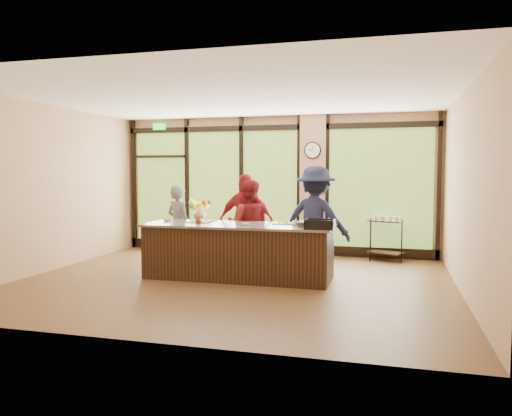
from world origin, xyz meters
The scene contains 25 objects.
floor centered at (0.00, 0.00, 0.00)m, with size 7.00×7.00×0.00m, color brown.
ceiling centered at (0.00, 0.00, 3.00)m, with size 7.00×7.00×0.00m, color white.
back_wall centered at (0.00, 3.00, 1.50)m, with size 7.00×7.00×0.00m, color tan.
left_wall centered at (-3.50, 0.00, 1.50)m, with size 6.00×6.00×0.00m, color tan.
right_wall centered at (3.50, 0.00, 1.50)m, with size 6.00×6.00×0.00m, color tan.
window_wall centered at (0.16, 2.95, 1.39)m, with size 6.90×0.12×3.00m.
island_base centered at (0.00, 0.30, 0.44)m, with size 3.10×1.00×0.88m, color black.
countertop centered at (0.00, 0.30, 0.90)m, with size 3.20×1.10×0.04m, color slate.
wall_clock centered at (0.85, 2.87, 2.25)m, with size 0.36×0.04×0.36m.
cook_left centered at (-1.45, 1.11, 0.78)m, with size 0.57×0.37×1.55m, color slate.
cook_midleft centered at (-0.05, 1.10, 0.82)m, with size 0.80×0.62×1.65m, color maroon.
cook_midright centered at (-0.12, 1.16, 0.88)m, with size 1.03×0.43×1.76m, color maroon.
cook_right centered at (1.20, 1.03, 0.95)m, with size 1.23×0.70×1.90m, color #1A1D3A.
roasting_pan centered at (1.43, -0.08, 0.96)m, with size 0.44×0.35×0.08m, color black.
mixing_bowl centered at (1.11, 0.28, 0.96)m, with size 0.34×0.34×0.08m, color silver.
cutting_board_left centered at (-0.73, 0.34, 0.93)m, with size 0.35×0.26×0.01m, color #3D8932.
cutting_board_center centered at (-0.76, 0.67, 0.93)m, with size 0.40×0.30×0.01m, color gold.
cutting_board_right centered at (0.72, 0.53, 0.93)m, with size 0.37×0.28×0.01m, color gold.
prep_bowl_near centered at (-1.39, 0.46, 0.94)m, with size 0.14×0.14×0.04m, color white.
prep_bowl_mid centered at (0.19, 0.10, 0.94)m, with size 0.13×0.13×0.04m, color white.
prep_bowl_far centered at (0.73, 0.67, 0.93)m, with size 0.12×0.12×0.03m, color white.
red_ramekin centered at (-0.68, 0.20, 0.96)m, with size 0.10×0.10×0.08m, color red.
flower_stand centered at (-1.44, 2.16, 0.38)m, with size 0.38×0.38×0.77m, color black.
flower_vase centered at (-1.44, 2.16, 0.91)m, with size 0.28×0.28×0.30m, color olive.
bar_cart centered at (2.39, 2.64, 0.55)m, with size 0.76×0.61×0.91m.
Camera 1 is at (2.46, -7.67, 1.80)m, focal length 35.00 mm.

